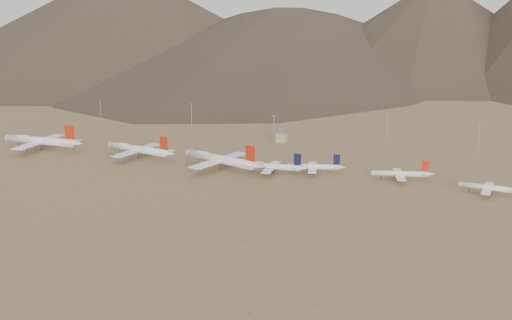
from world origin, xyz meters
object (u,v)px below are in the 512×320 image
(widebody_west, at_px, (40,141))
(narrowbody_b, at_px, (315,167))
(widebody_east, at_px, (220,159))
(control_tower, at_px, (282,136))
(widebody_centre, at_px, (138,149))
(narrowbody_a, at_px, (274,166))

(widebody_west, bearing_deg, narrowbody_b, 0.65)
(widebody_west, relative_size, widebody_east, 1.06)
(widebody_west, height_order, control_tower, widebody_west)
(widebody_centre, relative_size, narrowbody_a, 1.37)
(narrowbody_a, distance_m, narrowbody_b, 28.94)
(widebody_west, xyz_separation_m, widebody_east, (159.27, -6.21, -0.18))
(widebody_centre, xyz_separation_m, control_tower, (88.58, 85.83, -1.34))
(widebody_centre, height_order, narrowbody_a, widebody_centre)
(widebody_centre, relative_size, narrowbody_b, 1.56)
(narrowbody_a, xyz_separation_m, control_tower, (-23.18, 93.61, 0.29))
(widebody_west, bearing_deg, widebody_east, -3.24)
(widebody_west, xyz_separation_m, control_tower, (175.77, 89.40, -2.20))
(control_tower, bearing_deg, widebody_east, -99.79)
(widebody_west, bearing_deg, narrowbody_a, -2.22)
(control_tower, bearing_deg, widebody_centre, -135.90)
(narrowbody_a, height_order, control_tower, narrowbody_a)
(narrowbody_a, relative_size, narrowbody_b, 1.14)
(widebody_east, xyz_separation_m, control_tower, (16.49, 95.61, -2.03))
(widebody_centre, height_order, control_tower, widebody_centre)
(widebody_west, height_order, narrowbody_a, widebody_west)
(widebody_east, distance_m, control_tower, 97.05)
(widebody_centre, distance_m, narrowbody_a, 112.05)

